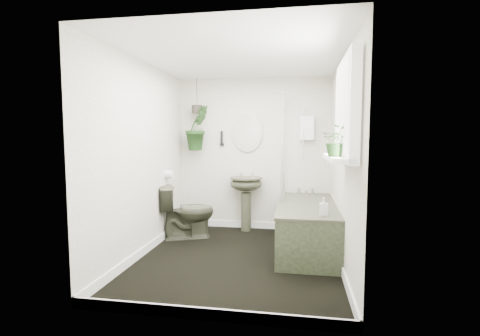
# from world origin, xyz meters

# --- Properties ---
(floor) EXTENTS (2.30, 2.80, 0.02)m
(floor) POSITION_xyz_m (0.00, 0.00, -0.01)
(floor) COLOR black
(floor) RESTS_ON ground
(ceiling) EXTENTS (2.30, 2.80, 0.02)m
(ceiling) POSITION_xyz_m (0.00, 0.00, 2.31)
(ceiling) COLOR white
(ceiling) RESTS_ON ground
(wall_back) EXTENTS (2.30, 0.02, 2.30)m
(wall_back) POSITION_xyz_m (0.00, 1.41, 1.15)
(wall_back) COLOR silver
(wall_back) RESTS_ON ground
(wall_front) EXTENTS (2.30, 0.02, 2.30)m
(wall_front) POSITION_xyz_m (0.00, -1.41, 1.15)
(wall_front) COLOR silver
(wall_front) RESTS_ON ground
(wall_left) EXTENTS (0.02, 2.80, 2.30)m
(wall_left) POSITION_xyz_m (-1.16, 0.00, 1.15)
(wall_left) COLOR silver
(wall_left) RESTS_ON ground
(wall_right) EXTENTS (0.02, 2.80, 2.30)m
(wall_right) POSITION_xyz_m (1.16, 0.00, 1.15)
(wall_right) COLOR silver
(wall_right) RESTS_ON ground
(skirting) EXTENTS (2.30, 2.80, 0.10)m
(skirting) POSITION_xyz_m (0.00, 0.00, 0.05)
(skirting) COLOR white
(skirting) RESTS_ON floor
(bathtub) EXTENTS (0.72, 1.72, 0.58)m
(bathtub) POSITION_xyz_m (0.80, 0.50, 0.29)
(bathtub) COLOR #343728
(bathtub) RESTS_ON floor
(bath_screen) EXTENTS (0.04, 0.72, 1.40)m
(bath_screen) POSITION_xyz_m (0.47, 0.99, 1.28)
(bath_screen) COLOR silver
(bath_screen) RESTS_ON bathtub
(shower_box) EXTENTS (0.20, 0.10, 0.35)m
(shower_box) POSITION_xyz_m (0.80, 1.34, 1.55)
(shower_box) COLOR white
(shower_box) RESTS_ON wall_back
(oval_mirror) EXTENTS (0.46, 0.03, 0.62)m
(oval_mirror) POSITION_xyz_m (-0.09, 1.37, 1.50)
(oval_mirror) COLOR beige
(oval_mirror) RESTS_ON wall_back
(wall_sconce) EXTENTS (0.04, 0.04, 0.22)m
(wall_sconce) POSITION_xyz_m (-0.49, 1.36, 1.40)
(wall_sconce) COLOR black
(wall_sconce) RESTS_ON wall_back
(toilet_roll_holder) EXTENTS (0.11, 0.11, 0.11)m
(toilet_roll_holder) POSITION_xyz_m (-1.10, 0.70, 0.90)
(toilet_roll_holder) COLOR white
(toilet_roll_holder) RESTS_ON wall_left
(window_recess) EXTENTS (0.08, 1.00, 0.90)m
(window_recess) POSITION_xyz_m (1.09, -0.70, 1.65)
(window_recess) COLOR white
(window_recess) RESTS_ON wall_right
(window_sill) EXTENTS (0.18, 1.00, 0.04)m
(window_sill) POSITION_xyz_m (1.02, -0.70, 1.23)
(window_sill) COLOR white
(window_sill) RESTS_ON wall_right
(window_blinds) EXTENTS (0.01, 0.86, 0.76)m
(window_blinds) POSITION_xyz_m (1.04, -0.70, 1.65)
(window_blinds) COLOR white
(window_blinds) RESTS_ON wall_right
(toilet) EXTENTS (0.84, 0.67, 0.75)m
(toilet) POSITION_xyz_m (-0.85, 0.73, 0.38)
(toilet) COLOR #343728
(toilet) RESTS_ON floor
(pedestal_sink) EXTENTS (0.55, 0.49, 0.82)m
(pedestal_sink) POSITION_xyz_m (-0.09, 1.23, 0.41)
(pedestal_sink) COLOR #343728
(pedestal_sink) RESTS_ON floor
(sill_plant) EXTENTS (0.27, 0.25, 0.27)m
(sill_plant) POSITION_xyz_m (0.99, -0.86, 1.38)
(sill_plant) COLOR black
(sill_plant) RESTS_ON window_sill
(hanging_plant) EXTENTS (0.47, 0.48, 0.68)m
(hanging_plant) POSITION_xyz_m (-0.84, 1.25, 1.55)
(hanging_plant) COLOR black
(hanging_plant) RESTS_ON ceiling
(soap_bottle) EXTENTS (0.09, 0.09, 0.19)m
(soap_bottle) POSITION_xyz_m (0.96, -0.12, 0.67)
(soap_bottle) COLOR black
(soap_bottle) RESTS_ON bathtub
(hanging_pot) EXTENTS (0.16, 0.16, 0.12)m
(hanging_pot) POSITION_xyz_m (-0.84, 1.25, 1.84)
(hanging_pot) COLOR #302B22
(hanging_pot) RESTS_ON ceiling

